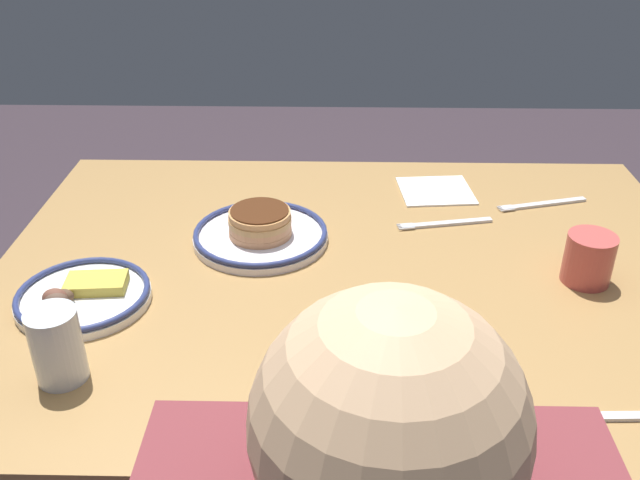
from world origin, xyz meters
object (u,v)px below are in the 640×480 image
at_px(plate_center_pancakes, 83,295).
at_px(tea_spoon, 386,326).
at_px(drinking_glass, 58,349).
at_px(fork_far, 542,204).
at_px(fork_near, 444,224).
at_px(plate_near_main, 260,231).
at_px(paper_napkin, 436,191).
at_px(coffee_mug, 588,257).

height_order(plate_center_pancakes, tea_spoon, plate_center_pancakes).
distance_m(drinking_glass, fork_far, 0.97).
bearing_deg(fork_near, plate_near_main, 11.14).
bearing_deg(paper_napkin, plate_center_pancakes, 34.51).
relative_size(plate_near_main, fork_near, 1.32).
bearing_deg(fork_near, plate_center_pancakes, 24.14).
bearing_deg(tea_spoon, fork_far, -129.01).
relative_size(drinking_glass, paper_napkin, 0.73).
distance_m(coffee_mug, fork_near, 0.29).
bearing_deg(plate_center_pancakes, fork_far, -156.22).
height_order(plate_near_main, paper_napkin, plate_near_main).
distance_m(coffee_mug, fork_far, 0.28).
bearing_deg(fork_near, paper_napkin, -90.59).
height_order(drinking_glass, paper_napkin, drinking_glass).
xyz_separation_m(fork_near, tea_spoon, (0.13, 0.34, 0.00)).
bearing_deg(plate_center_pancakes, coffee_mug, -174.07).
height_order(coffee_mug, drinking_glass, drinking_glass).
bearing_deg(coffee_mug, fork_near, -42.07).
bearing_deg(fork_near, coffee_mug, 137.93).
relative_size(plate_near_main, fork_far, 1.31).
height_order(fork_far, tea_spoon, tea_spoon).
bearing_deg(plate_center_pancakes, tea_spoon, 173.01).
xyz_separation_m(coffee_mug, tea_spoon, (0.35, 0.15, -0.04)).
bearing_deg(paper_napkin, coffee_mug, 121.70).
height_order(plate_center_pancakes, drinking_glass, drinking_glass).
distance_m(drinking_glass, paper_napkin, 0.85).
distance_m(plate_near_main, plate_center_pancakes, 0.34).
bearing_deg(fork_far, plate_center_pancakes, 23.78).
distance_m(plate_near_main, fork_near, 0.36).
distance_m(fork_far, tea_spoon, 0.55).
distance_m(plate_near_main, paper_napkin, 0.42).
relative_size(paper_napkin, fork_near, 0.79).
bearing_deg(tea_spoon, drinking_glass, 14.89).
distance_m(paper_napkin, fork_far, 0.22).
distance_m(coffee_mug, drinking_glass, 0.85).
bearing_deg(drinking_glass, tea_spoon, -165.11).
bearing_deg(coffee_mug, drinking_glass, 18.44).
relative_size(fork_far, tea_spoon, 1.04).
height_order(plate_center_pancakes, fork_far, plate_center_pancakes).
bearing_deg(fork_far, tea_spoon, 50.99).
bearing_deg(tea_spoon, coffee_mug, -157.10).
xyz_separation_m(coffee_mug, fork_near, (0.21, -0.19, -0.04)).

